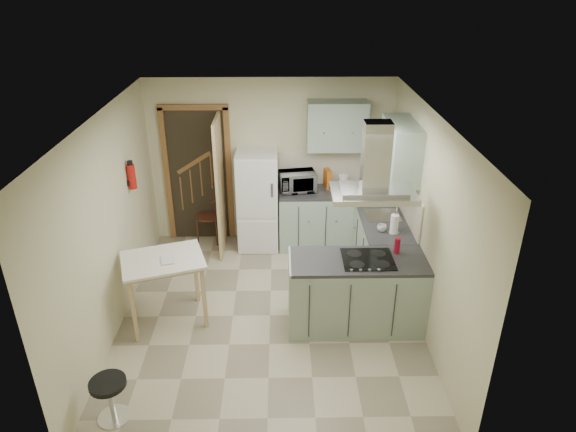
{
  "coord_description": "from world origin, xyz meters",
  "views": [
    {
      "loc": [
        0.14,
        -5.16,
        3.9
      ],
      "look_at": [
        0.23,
        0.45,
        1.15
      ],
      "focal_mm": 32.0,
      "sensor_mm": 36.0,
      "label": 1
    }
  ],
  "objects_px": {
    "extractor_hood": "(373,193)",
    "stool": "(111,400)",
    "drop_leaf_table": "(166,290)",
    "peninsula": "(357,293)",
    "microwave": "(297,181)",
    "bentwood_chair": "(209,216)",
    "fridge": "(258,200)"
  },
  "relations": [
    {
      "from": "peninsula",
      "to": "microwave",
      "type": "bearing_deg",
      "value": 107.65
    },
    {
      "from": "fridge",
      "to": "drop_leaf_table",
      "type": "bearing_deg",
      "value": -118.93
    },
    {
      "from": "bentwood_chair",
      "to": "microwave",
      "type": "bearing_deg",
      "value": 3.04
    },
    {
      "from": "fridge",
      "to": "microwave",
      "type": "xyz_separation_m",
      "value": [
        0.59,
        0.02,
        0.29
      ]
    },
    {
      "from": "extractor_hood",
      "to": "bentwood_chair",
      "type": "distance_m",
      "value": 3.25
    },
    {
      "from": "drop_leaf_table",
      "to": "stool",
      "type": "xyz_separation_m",
      "value": [
        -0.25,
        -1.51,
        -0.2
      ]
    },
    {
      "from": "extractor_hood",
      "to": "microwave",
      "type": "bearing_deg",
      "value": 110.22
    },
    {
      "from": "fridge",
      "to": "microwave",
      "type": "relative_size",
      "value": 2.88
    },
    {
      "from": "peninsula",
      "to": "stool",
      "type": "height_order",
      "value": "peninsula"
    },
    {
      "from": "peninsula",
      "to": "bentwood_chair",
      "type": "bearing_deg",
      "value": 133.17
    },
    {
      "from": "drop_leaf_table",
      "to": "microwave",
      "type": "distance_m",
      "value": 2.55
    },
    {
      "from": "extractor_hood",
      "to": "stool",
      "type": "relative_size",
      "value": 1.96
    },
    {
      "from": "drop_leaf_table",
      "to": "bentwood_chair",
      "type": "height_order",
      "value": "drop_leaf_table"
    },
    {
      "from": "extractor_hood",
      "to": "microwave",
      "type": "height_order",
      "value": "extractor_hood"
    },
    {
      "from": "microwave",
      "to": "fridge",
      "type": "bearing_deg",
      "value": 172.42
    },
    {
      "from": "stool",
      "to": "microwave",
      "type": "distance_m",
      "value": 3.95
    },
    {
      "from": "extractor_hood",
      "to": "stool",
      "type": "distance_m",
      "value": 3.3
    },
    {
      "from": "drop_leaf_table",
      "to": "microwave",
      "type": "bearing_deg",
      "value": 31.05
    },
    {
      "from": "extractor_hood",
      "to": "drop_leaf_table",
      "type": "height_order",
      "value": "extractor_hood"
    },
    {
      "from": "extractor_hood",
      "to": "stool",
      "type": "xyz_separation_m",
      "value": [
        -2.6,
        -1.39,
        -1.49
      ]
    },
    {
      "from": "microwave",
      "to": "stool",
      "type": "bearing_deg",
      "value": -128.16
    },
    {
      "from": "microwave",
      "to": "bentwood_chair",
      "type": "bearing_deg",
      "value": 165.32
    },
    {
      "from": "peninsula",
      "to": "microwave",
      "type": "relative_size",
      "value": 2.97
    },
    {
      "from": "extractor_hood",
      "to": "drop_leaf_table",
      "type": "xyz_separation_m",
      "value": [
        -2.35,
        0.12,
        -1.29
      ]
    },
    {
      "from": "drop_leaf_table",
      "to": "microwave",
      "type": "xyz_separation_m",
      "value": [
        1.62,
        1.88,
        0.61
      ]
    },
    {
      "from": "fridge",
      "to": "extractor_hood",
      "type": "distance_m",
      "value": 2.57
    },
    {
      "from": "fridge",
      "to": "microwave",
      "type": "height_order",
      "value": "fridge"
    },
    {
      "from": "fridge",
      "to": "bentwood_chair",
      "type": "bearing_deg",
      "value": 169.35
    },
    {
      "from": "drop_leaf_table",
      "to": "stool",
      "type": "distance_m",
      "value": 1.54
    },
    {
      "from": "fridge",
      "to": "peninsula",
      "type": "relative_size",
      "value": 0.97
    },
    {
      "from": "drop_leaf_table",
      "to": "stool",
      "type": "relative_size",
      "value": 2.0
    },
    {
      "from": "bentwood_chair",
      "to": "stool",
      "type": "bearing_deg",
      "value": -89.82
    }
  ]
}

